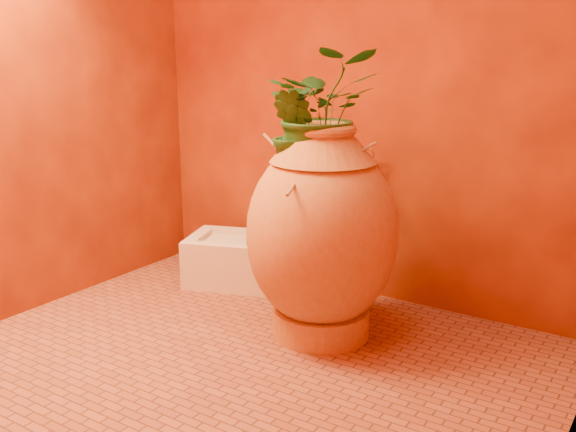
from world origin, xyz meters
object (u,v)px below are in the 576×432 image
Objects in this scene: wine_bottle_c at (257,240)px; wall_tap at (366,163)px; wine_bottle_a at (260,237)px; wine_bottle_b at (253,247)px; stone_basin at (240,261)px; amphora at (322,233)px.

wine_bottle_c is 0.78m from wall_tap.
wine_bottle_a reaches higher than wine_bottle_b.
stone_basin is 3.69× the size of wall_tap.
amphora is at bearing -24.24° from wine_bottle_b.
wall_tap is (0.69, 0.16, 0.60)m from stone_basin.
wine_bottle_c is (-0.07, 0.13, -0.00)m from wine_bottle_b.
amphora reaches higher than wine_bottle_c.
wall_tap is at bearing 9.19° from wine_bottle_a.
stone_basin is 1.91× the size of wine_bottle_a.
amphora is at bearing -24.62° from stone_basin.
wine_bottle_a is 0.03m from wine_bottle_c.
wall_tap is at bearing 94.27° from amphora.
wine_bottle_a is 1.93× the size of wall_tap.
wine_bottle_b and wine_bottle_c have the same top height.
wine_bottle_a is 1.17× the size of wine_bottle_b.
wine_bottle_a is at bearing 11.82° from wine_bottle_c.
amphora is at bearing -85.73° from wall_tap.
wine_bottle_b is 1.64× the size of wall_tap.
wall_tap is at bearing 13.01° from stone_basin.
stone_basin is 0.16m from wine_bottle_c.
wine_bottle_a reaches higher than stone_basin.
wine_bottle_c is at bearing -170.73° from wall_tap.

